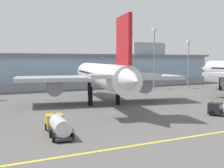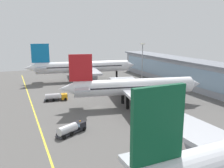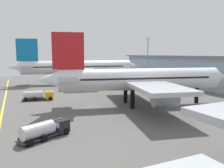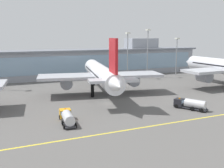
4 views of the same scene
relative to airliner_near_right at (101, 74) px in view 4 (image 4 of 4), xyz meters
The scene contains 9 objects.
ground_plane 14.74m from the airliner_near_right, 103.49° to the right, with size 202.01×202.01×0.00m, color #5B5956.
taxiway_centreline_stripe 35.42m from the airliner_near_right, 94.99° to the right, with size 161.61×0.50×0.01m, color yellow.
terminal_building 41.08m from the airliner_near_right, 91.85° to the left, with size 147.29×14.00×18.54m.
airliner_near_right is the anchor object (origin of this frame).
fuel_tanker_truck 31.25m from the airliner_near_right, 126.30° to the right, with size 3.64×9.23×2.90m.
baggage_tug_near 31.61m from the airliner_near_right, 59.88° to the right, with size 6.42×9.12×2.90m.
apron_light_mast_centre 43.88m from the airliner_near_right, 37.39° to the left, with size 1.80×1.80×23.02m.
apron_light_mast_east 57.40m from the airliner_near_right, 26.76° to the left, with size 1.80×1.80×18.93m.
apron_light_mast_far_east 36.70m from the airliner_near_right, 48.41° to the left, with size 1.80×1.80×21.48m.
Camera 4 is at (-29.07, -69.68, 20.09)m, focal length 41.94 mm.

